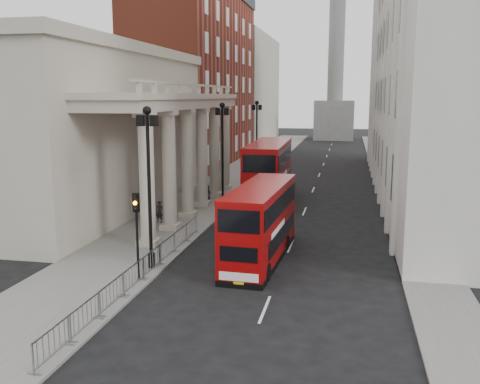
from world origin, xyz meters
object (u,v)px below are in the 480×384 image
Objects in this scene: lamp_post_north at (257,134)px; lamp_post_mid at (222,147)px; pedestrian_a at (159,212)px; pedestrian_b at (151,203)px; monument_column at (336,61)px; traffic_light at (137,220)px; bus_near at (261,221)px; bus_far at (269,171)px; lamp_post_south at (149,177)px; pedestrian_c at (207,194)px.

lamp_post_mid is at bearing -90.00° from lamp_post_north.
pedestrian_b reaches higher than pedestrian_a.
monument_column reaches higher than pedestrian_b.
lamp_post_north is at bearing -94.84° from pedestrian_b.
traffic_light is 0.44× the size of bus_near.
bus_near is 16.42m from bus_far.
monument_column is at bearing -90.58° from pedestrian_b.
bus_near is (5.27, 2.90, -2.75)m from lamp_post_south.
lamp_post_south is at bearing -101.11° from bus_far.
lamp_post_south reaches higher than traffic_light.
pedestrian_c is (-1.55, -15.09, -4.00)m from lamp_post_north.
bus_far is at bearing 80.38° from lamp_post_south.
monument_column reaches higher than lamp_post_mid.
lamp_post_north reaches higher than pedestrian_a.
lamp_post_north reaches higher than bus_near.
lamp_post_south and lamp_post_north have the same top height.
lamp_post_south is 6.61m from bus_near.
pedestrian_c is at bearing -95.88° from lamp_post_north.
lamp_post_north is 29.70m from bus_near.
bus_near is at bearing 43.55° from traffic_light.
pedestrian_b reaches higher than pedestrian_c.
traffic_light reaches higher than bus_near.
monument_column is 91.17m from traffic_light.
traffic_light is 0.36× the size of bus_far.
lamp_post_north is (0.00, 32.00, 0.00)m from lamp_post_south.
pedestrian_b is 5.97m from pedestrian_c.
bus_near is at bearing -68.10° from lamp_post_mid.
monument_column is at bearing 83.28° from lamp_post_north.
bus_far reaches higher than pedestrian_a.
pedestrian_a is at bearing -124.96° from bus_far.
pedestrian_a is (-6.32, -9.55, -1.77)m from bus_far.
pedestrian_c is at bearing 118.94° from bus_near.
pedestrian_c is at bearing 149.55° from lamp_post_mid.
monument_column reaches higher than lamp_post_south.
pedestrian_c is at bearing -111.99° from pedestrian_b.
lamp_post_south and lamp_post_mid have the same top height.
monument_column reaches higher than traffic_light.
lamp_post_south is at bearing -65.41° from pedestrian_a.
lamp_post_mid is at bearing -10.02° from pedestrian_c.
monument_column is 73.14m from lamp_post_mid.
lamp_post_mid is 5.25× the size of pedestrian_c.
monument_column is at bearing 84.76° from lamp_post_mid.
pedestrian_b is at bearing 131.57° from pedestrian_a.
monument_column is at bearing 89.90° from pedestrian_a.
pedestrian_b is (-4.51, -20.27, -3.88)m from lamp_post_north.
lamp_post_mid reaches higher than bus_near.
lamp_post_south is 4.54× the size of pedestrian_b.
lamp_post_north is (-6.60, -56.00, -11.07)m from monument_column.
monument_column is 6.51× the size of lamp_post_south.
pedestrian_b is at bearing 140.91° from bus_near.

